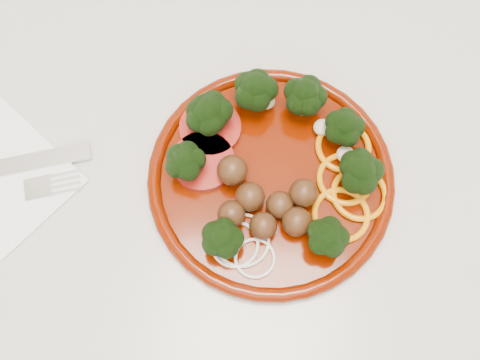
# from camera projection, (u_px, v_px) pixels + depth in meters

# --- Properties ---
(counter) EXTENTS (2.40, 0.60, 0.90)m
(counter) POSITION_uv_depth(u_px,v_px,m) (149.00, 242.00, 0.99)
(counter) COLOR silver
(counter) RESTS_ON ground
(plate) EXTENTS (0.25, 0.25, 0.06)m
(plate) POSITION_uv_depth(u_px,v_px,m) (273.00, 170.00, 0.53)
(plate) COLOR #4E0E00
(plate) RESTS_ON counter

